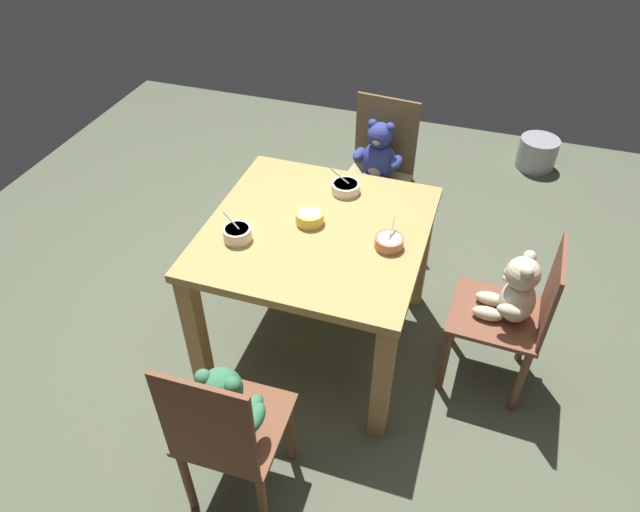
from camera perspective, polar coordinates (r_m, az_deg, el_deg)
name	(u,v)px	position (r m, az deg, el deg)	size (l,w,h in m)	color
ground_plane	(317,341)	(3.13, -0.29, -8.37)	(5.20, 5.20, 0.04)	#545B46
dining_table	(317,250)	(2.68, -0.33, 0.61)	(0.98, 0.99, 0.75)	tan
teddy_chair_far_center	(377,168)	(3.41, 5.67, 8.67)	(0.44, 0.41, 0.92)	brown
teddy_chair_near_front	(227,418)	(2.19, -9.24, -15.54)	(0.39, 0.40, 0.90)	brown
teddy_chair_near_right	(513,302)	(2.70, 18.57, -4.37)	(0.42, 0.40, 0.83)	brown
porridge_bowl_yellow_center	(310,217)	(2.61, -1.03, 3.87)	(0.13, 0.13, 0.06)	gold
porridge_bowl_white_far_center	(346,187)	(2.81, 2.55, 6.81)	(0.15, 0.14, 0.12)	silver
porridge_bowl_terracotta_near_right	(389,242)	(2.49, 6.85, 1.39)	(0.13, 0.13, 0.11)	#BB6F4D
porridge_bowl_cream_near_left	(237,233)	(2.53, -8.19, 2.22)	(0.13, 0.13, 0.12)	beige
metal_pail	(537,153)	(4.67, 20.71, 9.52)	(0.29, 0.29, 0.23)	#93969B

